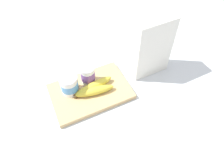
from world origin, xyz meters
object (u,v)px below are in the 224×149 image
at_px(cereal_box, 151,47).
at_px(yogurt_cup_front, 69,85).
at_px(yogurt_cup_back, 88,75).
at_px(banana_bunch, 94,88).
at_px(cutting_board, 90,91).

relative_size(cereal_box, yogurt_cup_front, 3.24).
distance_m(cereal_box, yogurt_cup_back, 0.30).
xyz_separation_m(cereal_box, yogurt_cup_front, (-0.37, 0.01, -0.08)).
bearing_deg(yogurt_cup_front, cereal_box, -2.24).
bearing_deg(banana_bunch, yogurt_cup_back, 92.72).
bearing_deg(cereal_box, yogurt_cup_front, 176.45).
distance_m(cutting_board, yogurt_cup_front, 0.10).
bearing_deg(yogurt_cup_back, cereal_box, -6.52).
bearing_deg(banana_bunch, yogurt_cup_front, 156.10).
distance_m(yogurt_cup_front, banana_bunch, 0.10).
height_order(cereal_box, banana_bunch, cereal_box).
bearing_deg(yogurt_cup_back, cutting_board, -104.00).
xyz_separation_m(cutting_board, cereal_box, (0.30, 0.01, 0.13)).
bearing_deg(yogurt_cup_back, yogurt_cup_front, -168.50).
relative_size(yogurt_cup_front, banana_bunch, 0.48).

